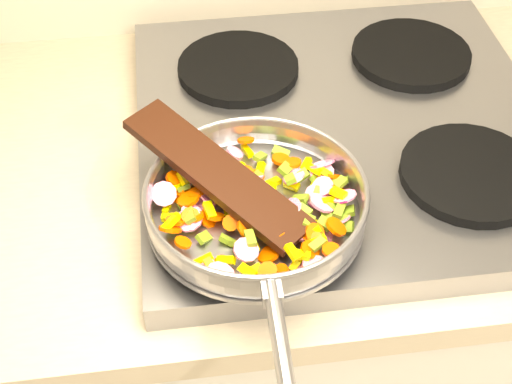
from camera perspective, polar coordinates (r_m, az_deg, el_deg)
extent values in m
cube|color=#939399|center=(1.07, 7.00, 4.86)|extent=(0.60, 0.60, 0.04)
cylinder|color=black|center=(0.92, 0.59, -0.12)|extent=(0.19, 0.19, 0.02)
cylinder|color=black|center=(0.99, 16.82, 1.43)|extent=(0.19, 0.19, 0.02)
cylinder|color=black|center=(1.14, -1.43, 9.90)|extent=(0.19, 0.19, 0.02)
cylinder|color=black|center=(1.19, 12.30, 10.73)|extent=(0.19, 0.19, 0.02)
cylinder|color=#9E9EA5|center=(0.88, 0.00, -1.81)|extent=(0.27, 0.27, 0.01)
torus|color=#9E9EA5|center=(0.86, 0.00, -0.71)|extent=(0.30, 0.30, 0.04)
torus|color=#9E9EA5|center=(0.85, 0.00, 0.19)|extent=(0.27, 0.27, 0.01)
cylinder|color=#9E9EA5|center=(0.72, 2.18, -13.32)|extent=(0.02, 0.19, 0.02)
cube|color=#9E9EA5|center=(0.76, 1.26, -8.00)|extent=(0.02, 0.03, 0.02)
cube|color=#EDE200|center=(0.82, 3.20, -5.73)|extent=(0.02, 0.02, 0.01)
cube|color=#EDE200|center=(0.81, -3.59, -6.07)|extent=(0.02, 0.03, 0.02)
cube|color=olive|center=(0.93, 5.14, 1.45)|extent=(0.02, 0.02, 0.02)
cylinder|color=#E54C00|center=(0.86, -5.27, -1.96)|extent=(0.03, 0.03, 0.02)
cylinder|color=#E54C00|center=(0.87, -5.43, -0.58)|extent=(0.04, 0.04, 0.01)
cylinder|color=#DB156B|center=(0.81, 1.22, -6.52)|extent=(0.03, 0.04, 0.02)
cube|color=olive|center=(0.90, -5.81, 0.37)|extent=(0.02, 0.02, 0.01)
cylinder|color=#E54C00|center=(0.95, -3.67, 2.91)|extent=(0.04, 0.04, 0.01)
cube|color=olive|center=(0.85, 4.73, -2.80)|extent=(0.02, 0.01, 0.01)
cube|color=#EDE200|center=(0.93, 4.02, 2.18)|extent=(0.02, 0.02, 0.01)
cylinder|color=#E54C00|center=(0.90, -6.13, -0.35)|extent=(0.02, 0.02, 0.02)
cylinder|color=#E54C00|center=(0.88, 1.76, -1.31)|extent=(0.03, 0.03, 0.01)
cylinder|color=#DB156B|center=(0.86, 2.73, -1.44)|extent=(0.04, 0.05, 0.03)
cube|color=#EDE200|center=(0.86, -5.84, -2.19)|extent=(0.03, 0.02, 0.01)
cylinder|color=#DB156B|center=(0.86, -5.20, -1.66)|extent=(0.04, 0.04, 0.01)
cylinder|color=#E54C00|center=(0.83, -5.87, -4.04)|extent=(0.03, 0.03, 0.02)
cylinder|color=#E54C00|center=(0.87, -3.80, -2.12)|extent=(0.03, 0.03, 0.03)
cube|color=#EDE200|center=(0.92, -1.75, 1.61)|extent=(0.02, 0.03, 0.02)
cube|color=olive|center=(0.84, -2.35, -3.86)|extent=(0.02, 0.02, 0.02)
cube|color=#EDE200|center=(0.87, -1.77, -1.55)|extent=(0.03, 0.01, 0.01)
cylinder|color=#E54C00|center=(0.92, 0.07, 1.07)|extent=(0.03, 0.03, 0.02)
cylinder|color=#E54C00|center=(0.85, -2.04, -2.49)|extent=(0.03, 0.02, 0.02)
cylinder|color=#DB156B|center=(0.88, -0.91, -0.24)|extent=(0.05, 0.05, 0.02)
cylinder|color=#DB156B|center=(0.93, -1.71, 3.18)|extent=(0.03, 0.03, 0.02)
cylinder|color=#E54C00|center=(0.90, -2.71, 1.20)|extent=(0.03, 0.03, 0.03)
cube|color=olive|center=(0.85, 5.53, -2.53)|extent=(0.02, 0.02, 0.01)
cube|color=olive|center=(0.92, -6.13, 1.54)|extent=(0.02, 0.02, 0.02)
cube|color=olive|center=(0.91, 0.08, 1.23)|extent=(0.02, 0.02, 0.01)
cylinder|color=#DB156B|center=(0.86, 5.84, -3.05)|extent=(0.03, 0.04, 0.03)
cube|color=olive|center=(0.91, -0.77, 0.85)|extent=(0.03, 0.02, 0.02)
cube|color=olive|center=(0.87, 5.72, -1.84)|extent=(0.02, 0.02, 0.02)
cylinder|color=#DB156B|center=(0.88, -3.34, 0.22)|extent=(0.04, 0.04, 0.02)
cube|color=#EDE200|center=(0.80, -0.27, -6.31)|extent=(0.02, 0.02, 0.01)
cube|color=#EDE200|center=(0.91, 5.42, 1.61)|extent=(0.02, 0.02, 0.02)
cube|color=olive|center=(0.92, -5.57, 1.57)|extent=(0.02, 0.02, 0.02)
cube|color=olive|center=(0.87, 6.74, -2.06)|extent=(0.02, 0.02, 0.01)
cylinder|color=#E54C00|center=(0.83, 4.86, -3.89)|extent=(0.03, 0.03, 0.02)
cube|color=#EDE200|center=(0.91, 2.87, 0.56)|extent=(0.02, 0.02, 0.01)
cylinder|color=#DB156B|center=(0.82, -4.10, -6.01)|extent=(0.03, 0.03, 0.02)
cube|color=#EDE200|center=(0.91, -1.73, 0.92)|extent=(0.02, 0.01, 0.01)
cylinder|color=#DB156B|center=(0.81, -0.70, -7.17)|extent=(0.03, 0.03, 0.03)
cylinder|color=#E54C00|center=(0.84, -6.88, -2.96)|extent=(0.03, 0.03, 0.03)
cube|color=#EDE200|center=(0.86, 4.51, -3.11)|extent=(0.02, 0.02, 0.01)
cube|color=olive|center=(0.86, 3.92, -1.45)|extent=(0.02, 0.02, 0.01)
cylinder|color=#E54C00|center=(0.89, -1.62, 0.54)|extent=(0.03, 0.04, 0.02)
cube|color=olive|center=(0.84, 1.02, -2.00)|extent=(0.02, 0.02, 0.01)
cube|color=#EDE200|center=(0.81, -0.03, -6.58)|extent=(0.03, 0.02, 0.01)
cylinder|color=#E54C00|center=(0.82, 4.35, -4.65)|extent=(0.03, 0.03, 0.02)
cylinder|color=#DB156B|center=(0.89, -4.18, -0.82)|extent=(0.04, 0.04, 0.02)
cube|color=olive|center=(0.89, 4.81, 0.15)|extent=(0.02, 0.02, 0.01)
cube|color=olive|center=(0.85, -4.20, -3.66)|extent=(0.02, 0.02, 0.02)
cube|color=#EDE200|center=(0.83, -0.14, -4.37)|extent=(0.01, 0.02, 0.02)
cube|color=#EDE200|center=(0.91, -2.64, 1.13)|extent=(0.02, 0.02, 0.02)
cylinder|color=#E54C00|center=(0.92, 2.92, 2.34)|extent=(0.03, 0.03, 0.01)
cube|color=olive|center=(0.80, 1.19, -6.59)|extent=(0.02, 0.02, 0.01)
cube|color=olive|center=(0.90, 6.76, 0.76)|extent=(0.02, 0.02, 0.01)
cylinder|color=#E54C00|center=(0.88, -4.84, -0.05)|extent=(0.03, 0.03, 0.01)
cylinder|color=#E54C00|center=(0.85, 1.78, -3.15)|extent=(0.03, 0.03, 0.02)
cylinder|color=#DB156B|center=(0.88, 7.10, -0.34)|extent=(0.04, 0.04, 0.02)
cube|color=olive|center=(0.84, 4.24, -2.37)|extent=(0.02, 0.03, 0.01)
cube|color=olive|center=(0.88, 3.58, -0.95)|extent=(0.02, 0.02, 0.02)
cylinder|color=#E54C00|center=(0.92, 6.13, 1.29)|extent=(0.03, 0.02, 0.02)
cylinder|color=#DB156B|center=(0.82, 3.49, -6.17)|extent=(0.04, 0.04, 0.01)
cube|color=olive|center=(0.88, 6.35, -1.37)|extent=(0.02, 0.03, 0.02)
cylinder|color=#DB156B|center=(0.86, -5.40, -2.25)|extent=(0.04, 0.04, 0.01)
cube|color=olive|center=(0.82, -0.45, -3.70)|extent=(0.01, 0.02, 0.01)
cylinder|color=#E54C00|center=(0.84, -0.60, -2.82)|extent=(0.04, 0.03, 0.02)
cylinder|color=#E54C00|center=(0.90, 6.45, 0.41)|extent=(0.03, 0.04, 0.03)
cylinder|color=#E54C00|center=(0.89, -1.34, 1.18)|extent=(0.03, 0.03, 0.02)
cylinder|color=#DB156B|center=(0.92, -6.12, 0.82)|extent=(0.04, 0.04, 0.01)
cube|color=#EDE200|center=(0.92, -1.38, 1.85)|extent=(0.02, 0.02, 0.02)
cube|color=olive|center=(0.88, 3.52, -0.55)|extent=(0.03, 0.02, 0.02)
cube|color=olive|center=(0.89, 2.75, 1.04)|extent=(0.01, 0.02, 0.01)
cylinder|color=#DB156B|center=(0.88, -1.06, -1.06)|extent=(0.04, 0.03, 0.02)
cylinder|color=#E54C00|center=(0.79, 0.94, -6.38)|extent=(0.03, 0.03, 0.02)
cube|color=olive|center=(0.91, 4.96, 0.69)|extent=(0.02, 0.03, 0.02)
cube|color=#EDE200|center=(0.86, 0.62, -1.06)|extent=(0.03, 0.01, 0.02)
cube|color=olive|center=(0.92, -3.91, 1.42)|extent=(0.02, 0.02, 0.01)
cube|color=olive|center=(0.82, 4.94, -4.17)|extent=(0.02, 0.02, 0.01)
cylinder|color=#DB156B|center=(0.92, 5.31, 1.54)|extent=(0.04, 0.03, 0.03)
cylinder|color=#E54C00|center=(0.82, 6.05, -4.64)|extent=(0.03, 0.03, 0.01)
cylinder|color=#E54C00|center=(0.86, -3.28, -1.97)|extent=(0.03, 0.03, 0.02)
cube|color=#EDE200|center=(0.83, 5.01, -3.91)|extent=(0.02, 0.01, 0.01)
cube|color=olive|center=(0.87, 7.46, -1.53)|extent=(0.02, 0.02, 0.01)
cube|color=olive|center=(0.85, 0.68, -1.72)|extent=(0.03, 0.02, 0.01)
cylinder|color=#E54C00|center=(0.86, -6.47, -2.28)|extent=(0.03, 0.03, 0.02)
cube|color=#EDE200|center=(0.80, -0.64, -6.39)|extent=(0.02, 0.03, 0.02)
cylinder|color=#E54C00|center=(0.82, -2.85, -5.66)|extent=(0.03, 0.03, 0.02)
cube|color=#EDE200|center=(0.81, 2.93, -4.84)|extent=(0.02, 0.02, 0.01)
cylinder|color=#DB156B|center=(0.90, 6.52, -0.66)|extent=(0.03, 0.03, 0.01)
cube|color=#EDE200|center=(0.93, 0.32, 1.72)|extent=(0.02, 0.03, 0.02)
cylinder|color=#DB156B|center=(0.90, -2.65, 1.29)|extent=(0.03, 0.03, 0.02)
cylinder|color=#E54C00|center=(0.94, 2.01, 2.64)|extent=(0.04, 0.04, 0.01)
cylinder|color=#DB156B|center=(0.89, 5.35, 0.47)|extent=(0.03, 0.03, 0.02)
cube|color=#EDE200|center=(0.89, -6.70, 0.32)|extent=(0.02, 0.03, 0.01)
cube|color=olive|center=(0.86, -6.73, -2.65)|extent=(0.02, 0.02, 0.02)
cylinder|color=#E54C00|center=(0.80, 1.98, -6.41)|extent=(0.02, 0.02, 0.02)
cube|color=olive|center=(0.83, -1.30, -4.09)|extent=(0.03, 0.02, 0.02)
cube|color=#EDE200|center=(0.80, 2.44, -6.74)|extent=(0.02, 0.01, 0.01)
cylinder|color=#DB156B|center=(0.88, -3.71, -0.46)|extent=(0.03, 0.03, 0.02)
cube|color=olive|center=(0.89, -5.60, -0.86)|extent=(0.03, 0.02, 0.02)
cube|color=#EDE200|center=(0.91, 1.36, 0.77)|extent=(0.02, 0.02, 0.01)
cylinder|color=#DB156B|center=(0.87, -1.87, -0.20)|extent=(0.04, 0.04, 0.01)
cube|color=#EDE200|center=(0.88, 6.11, -0.69)|extent=(0.03, 0.01, 0.01)
cylinder|color=#DB156B|center=(0.81, 4.67, -5.75)|extent=(0.04, 0.04, 0.01)
cylinder|color=#E54C00|center=(0.92, -5.57, 2.39)|extent=(0.04, 0.03, 0.02)
cube|color=olive|center=(0.91, 2.34, 1.86)|extent=(0.02, 0.02, 0.01)
cylinder|color=#E54C00|center=(0.92, -0.87, 1.48)|extent=(0.03, 0.03, 0.01)
cylinder|color=#DB156B|center=(0.92, 5.25, 2.24)|extent=(0.05, 0.04, 0.03)
cube|color=#EDE200|center=(0.84, -6.89, -2.49)|extent=(0.02, 0.02, 0.02)
cylinder|color=#E54C00|center=(0.92, -0.47, 1.47)|extent=(0.04, 0.04, 0.02)
cylinder|color=#DB156B|center=(0.90, 3.04, 1.24)|extent=(0.04, 0.04, 0.02)
cube|color=olive|center=(0.90, 0.67, -0.16)|extent=(0.03, 0.03, 0.02)
cube|color=olive|center=(0.91, 6.74, 0.91)|extent=(0.02, 0.02, 0.02)
cube|color=olive|center=(0.86, 7.07, -2.82)|extent=(0.03, 0.02, 0.02)
cube|color=olive|center=(0.90, -0.41, 0.32)|extent=(0.02, 0.02, 0.02)
cube|color=olive|center=(0.92, -1.17, 1.52)|extent=(0.02, 0.02, 0.01)
cylinder|color=#E54C00|center=(0.84, 6.43, -2.79)|extent=(0.03, 0.04, 0.02)
cube|color=#EDE200|center=(0.81, 3.67, -5.04)|extent=(0.02, 0.01, 0.01)
cylinder|color=#E54C00|center=(0.83, 4.70, -3.30)|extent=(0.03, 0.03, 0.03)
cube|color=#EDE200|center=(0.86, -3.75, -1.45)|extent=(0.02, 0.03, 0.01)
cube|color=#EDE200|center=(0.90, -5.86, 1.08)|extent=(0.02, 0.02, 0.02)
cube|color=#EDE200|center=(0.84, 4.80, -2.80)|extent=(0.01, 0.02, 0.02)
cylinder|color=#DB156B|center=(0.91, -2.88, 0.52)|extent=(0.03, 0.03, 0.01)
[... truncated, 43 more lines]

